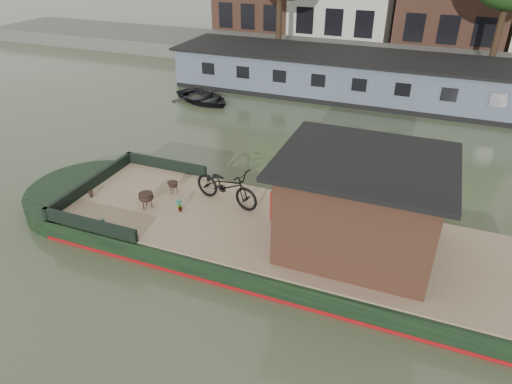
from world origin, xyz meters
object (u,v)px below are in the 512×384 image
at_px(brazier_front, 147,200).
at_px(dinghy, 203,95).
at_px(cabin, 360,204).
at_px(potted_plant_a, 180,205).
at_px(brazier_rear, 173,188).
at_px(bicycle, 226,186).

bearing_deg(brazier_front, dinghy, 109.39).
bearing_deg(cabin, brazier_front, -176.25).
bearing_deg(potted_plant_a, brazier_front, -170.31).
bearing_deg(dinghy, potted_plant_a, -133.43).
bearing_deg(brazier_rear, dinghy, 112.64).
distance_m(brazier_front, brazier_rear, 1.04).
relative_size(bicycle, brazier_front, 4.63).
height_order(bicycle, dinghy, bicycle).
relative_size(cabin, brazier_rear, 10.96).
relative_size(potted_plant_a, brazier_front, 0.82).
height_order(cabin, bicycle, cabin).
distance_m(potted_plant_a, dinghy, 11.45).
relative_size(brazier_rear, dinghy, 0.11).
xyz_separation_m(potted_plant_a, brazier_rear, (-0.70, 0.84, -0.01)).
bearing_deg(bicycle, brazier_rear, 105.05).
distance_m(bicycle, brazier_front, 2.31).
bearing_deg(bicycle, potted_plant_a, 143.86).
height_order(cabin, dinghy, cabin).
height_order(brazier_front, brazier_rear, brazier_front).
xyz_separation_m(brazier_front, dinghy, (-3.73, 10.59, -0.53)).
bearing_deg(brazier_rear, brazier_front, -105.13).
xyz_separation_m(bicycle, dinghy, (-5.74, 9.51, -0.86)).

